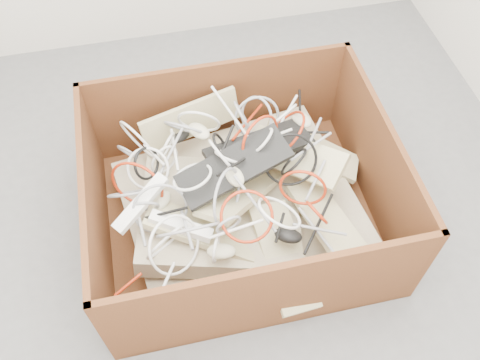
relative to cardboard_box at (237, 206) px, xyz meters
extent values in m
plane|color=#565759|center=(-0.03, -0.08, -0.13)|extent=(3.00, 3.00, 0.00)
cube|color=#432310|center=(0.02, 0.00, -0.12)|extent=(1.24, 1.03, 0.03)
cube|color=#432310|center=(0.02, 0.50, 0.13)|extent=(1.24, 0.02, 0.52)
cube|color=#432310|center=(0.02, -0.50, 0.13)|extent=(1.24, 0.03, 0.52)
cube|color=#432310|center=(0.63, 0.00, 0.13)|extent=(0.02, 0.98, 0.52)
cube|color=#432310|center=(-0.59, 0.00, 0.13)|extent=(0.02, 0.98, 0.52)
cube|color=tan|center=(0.02, 0.02, -0.05)|extent=(1.09, 0.94, 0.20)
cube|color=tan|center=(-0.09, -0.05, 0.03)|extent=(0.78, 0.70, 0.21)
cube|color=tan|center=(-0.15, 0.11, 0.06)|extent=(0.49, 0.33, 0.11)
cube|color=tan|center=(0.39, 0.18, 0.08)|extent=(0.47, 0.36, 0.20)
cube|color=tan|center=(0.13, -0.31, 0.06)|extent=(0.20, 0.47, 0.14)
cube|color=tan|center=(-0.18, -0.16, 0.12)|extent=(0.47, 0.34, 0.20)
cube|color=tan|center=(0.33, -0.24, 0.13)|extent=(0.25, 0.48, 0.12)
cube|color=tan|center=(-0.13, 0.38, 0.19)|extent=(0.47, 0.17, 0.19)
cube|color=tan|center=(0.01, -0.03, 0.14)|extent=(0.44, 0.41, 0.24)
cube|color=tan|center=(0.27, 0.08, 0.18)|extent=(0.41, 0.45, 0.20)
cube|color=black|center=(0.13, 0.12, 0.23)|extent=(0.49, 0.28, 0.08)
cube|color=black|center=(-0.01, 0.00, 0.30)|extent=(0.49, 0.28, 0.14)
ellipsoid|color=beige|center=(-0.32, -0.02, 0.17)|extent=(0.13, 0.13, 0.04)
ellipsoid|color=beige|center=(0.35, 0.25, 0.23)|extent=(0.11, 0.13, 0.04)
ellipsoid|color=beige|center=(-0.12, -0.30, 0.17)|extent=(0.12, 0.09, 0.04)
ellipsoid|color=beige|center=(-0.02, -0.05, 0.29)|extent=(0.09, 0.12, 0.04)
ellipsoid|color=beige|center=(-0.11, 0.24, 0.26)|extent=(0.12, 0.13, 0.04)
ellipsoid|color=black|center=(0.15, -0.27, 0.15)|extent=(0.13, 0.11, 0.04)
ellipsoid|color=beige|center=(0.26, 0.29, 0.14)|extent=(0.12, 0.13, 0.04)
ellipsoid|color=black|center=(-0.20, 0.34, 0.13)|extent=(0.13, 0.11, 0.04)
cube|color=white|center=(-0.40, -0.06, 0.25)|extent=(0.25, 0.21, 0.11)
cube|color=white|center=(-0.26, -0.16, 0.19)|extent=(0.25, 0.16, 0.08)
cube|color=#0C3AB5|center=(0.42, -0.01, 0.21)|extent=(0.06, 0.06, 0.03)
torus|color=silver|center=(-0.28, 0.17, 0.19)|extent=(0.13, 0.10, 0.15)
torus|color=black|center=(-0.04, 0.12, 0.29)|extent=(0.08, 0.15, 0.13)
torus|color=gray|center=(0.15, 0.27, 0.27)|extent=(0.14, 0.22, 0.23)
torus|color=#A1240B|center=(0.25, 0.18, 0.23)|extent=(0.24, 0.27, 0.20)
torus|color=gray|center=(-0.33, -0.09, 0.23)|extent=(0.30, 0.15, 0.27)
torus|color=silver|center=(-0.10, 0.30, 0.26)|extent=(0.21, 0.13, 0.23)
torus|color=silver|center=(-0.32, -0.23, 0.20)|extent=(0.23, 0.14, 0.23)
torus|color=silver|center=(-0.38, 0.30, 0.21)|extent=(0.18, 0.26, 0.30)
torus|color=silver|center=(0.12, 0.08, 0.33)|extent=(0.11, 0.16, 0.15)
torus|color=gray|center=(-0.43, 0.28, 0.15)|extent=(0.12, 0.09, 0.14)
torus|color=black|center=(0.23, 0.01, 0.26)|extent=(0.31, 0.20, 0.25)
torus|color=silver|center=(0.26, 0.26, 0.25)|extent=(0.22, 0.13, 0.22)
torus|color=silver|center=(-0.18, -0.01, 0.29)|extent=(0.20, 0.21, 0.10)
torus|color=silver|center=(-0.05, 0.05, 0.32)|extent=(0.13, 0.19, 0.16)
torus|color=gray|center=(0.15, 0.27, 0.25)|extent=(0.28, 0.11, 0.27)
torus|color=black|center=(0.24, -0.01, 0.27)|extent=(0.14, 0.16, 0.18)
torus|color=#A1240B|center=(0.23, -0.15, 0.28)|extent=(0.24, 0.11, 0.26)
torus|color=silver|center=(-0.29, -0.26, 0.22)|extent=(0.24, 0.24, 0.28)
torus|color=black|center=(-0.35, 0.12, 0.26)|extent=(0.15, 0.13, 0.17)
torus|color=silver|center=(-0.26, 0.24, 0.20)|extent=(0.12, 0.16, 0.19)
torus|color=silver|center=(-0.14, -0.30, 0.19)|extent=(0.06, 0.13, 0.14)
torus|color=#A1240B|center=(-0.01, -0.24, 0.30)|extent=(0.25, 0.21, 0.14)
torus|color=silver|center=(0.11, -0.25, 0.29)|extent=(0.20, 0.24, 0.17)
torus|color=#A1240B|center=(0.12, 0.10, 0.31)|extent=(0.26, 0.16, 0.29)
torus|color=gray|center=(0.09, 0.28, 0.27)|extent=(0.09, 0.20, 0.19)
torus|color=gray|center=(-0.23, -0.22, 0.25)|extent=(0.34, 0.19, 0.30)
torus|color=#A1240B|center=(-0.40, 0.05, 0.22)|extent=(0.22, 0.17, 0.24)
torus|color=gray|center=(-0.07, -0.14, 0.29)|extent=(0.20, 0.26, 0.31)
torus|color=gray|center=(-0.39, -0.06, 0.22)|extent=(0.17, 0.07, 0.16)
torus|color=gray|center=(-0.42, 0.03, 0.19)|extent=(0.30, 0.19, 0.24)
torus|color=gray|center=(-0.17, 0.28, 0.25)|extent=(0.22, 0.21, 0.19)
torus|color=silver|center=(-0.35, 0.10, 0.25)|extent=(0.20, 0.15, 0.18)
torus|color=gray|center=(-0.09, -0.25, 0.28)|extent=(0.12, 0.06, 0.12)
torus|color=#A1240B|center=(0.25, -0.27, 0.27)|extent=(0.09, 0.15, 0.15)
torus|color=silver|center=(-0.02, 0.05, 0.30)|extent=(0.13, 0.12, 0.13)
cylinder|color=black|center=(0.11, -0.27, 0.22)|extent=(0.07, 0.12, 0.02)
cylinder|color=gray|center=(0.25, -0.29, 0.19)|extent=(0.10, 0.22, 0.05)
cylinder|color=silver|center=(0.14, 0.12, 0.28)|extent=(0.27, 0.08, 0.02)
cylinder|color=gray|center=(0.25, -0.32, 0.25)|extent=(0.20, 0.07, 0.06)
cylinder|color=silver|center=(-0.35, -0.37, 0.17)|extent=(0.09, 0.15, 0.03)
cylinder|color=gray|center=(0.33, 0.05, 0.28)|extent=(0.21, 0.12, 0.02)
cylinder|color=black|center=(-0.31, -0.12, 0.23)|extent=(0.17, 0.04, 0.07)
cylinder|color=black|center=(-0.03, -0.04, 0.35)|extent=(0.13, 0.09, 0.04)
cylinder|color=silver|center=(0.31, 0.32, 0.22)|extent=(0.12, 0.14, 0.04)
cylinder|color=gray|center=(-0.41, -0.13, 0.21)|extent=(0.03, 0.20, 0.04)
cylinder|color=gray|center=(0.03, -0.19, 0.29)|extent=(0.12, 0.24, 0.09)
cylinder|color=silver|center=(0.03, 0.30, 0.29)|extent=(0.12, 0.26, 0.09)
cylinder|color=#A1240B|center=(-0.49, -0.35, 0.17)|extent=(0.12, 0.07, 0.04)
cylinder|color=#A1240B|center=(0.11, 0.28, 0.23)|extent=(0.19, 0.23, 0.06)
cylinder|color=gray|center=(-0.24, -0.22, 0.25)|extent=(0.03, 0.20, 0.04)
cylinder|color=silver|center=(-0.32, 0.16, 0.26)|extent=(0.08, 0.13, 0.02)
cylinder|color=gray|center=(0.31, -0.09, 0.23)|extent=(0.13, 0.16, 0.06)
cylinder|color=black|center=(0.37, 0.32, 0.18)|extent=(0.07, 0.25, 0.06)
cylinder|color=silver|center=(-0.06, -0.27, 0.27)|extent=(0.21, 0.03, 0.03)
cylinder|color=black|center=(0.26, -0.28, 0.21)|extent=(0.19, 0.24, 0.03)
cylinder|color=silver|center=(-0.23, 0.19, 0.23)|extent=(0.02, 0.25, 0.04)
cylinder|color=gray|center=(0.36, 0.12, 0.24)|extent=(0.14, 0.19, 0.04)
cylinder|color=black|center=(-0.04, 0.07, 0.31)|extent=(0.14, 0.21, 0.08)
cylinder|color=gray|center=(-0.25, 0.17, 0.24)|extent=(0.17, 0.26, 0.06)
cylinder|color=black|center=(0.35, 0.18, 0.21)|extent=(0.18, 0.09, 0.05)
camera|label=1|loc=(-0.26, -1.23, 1.94)|focal=38.95mm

